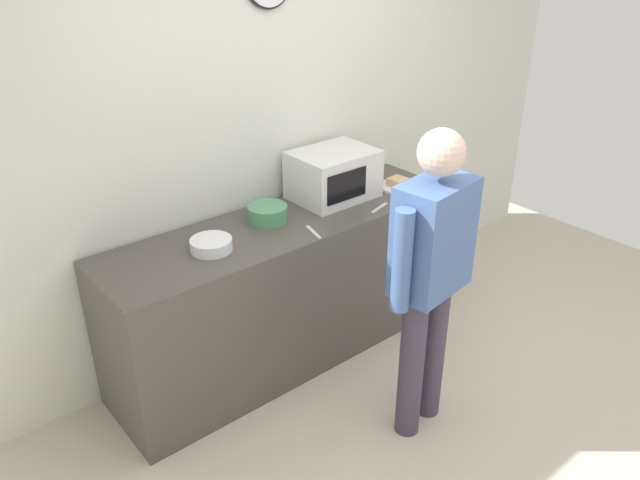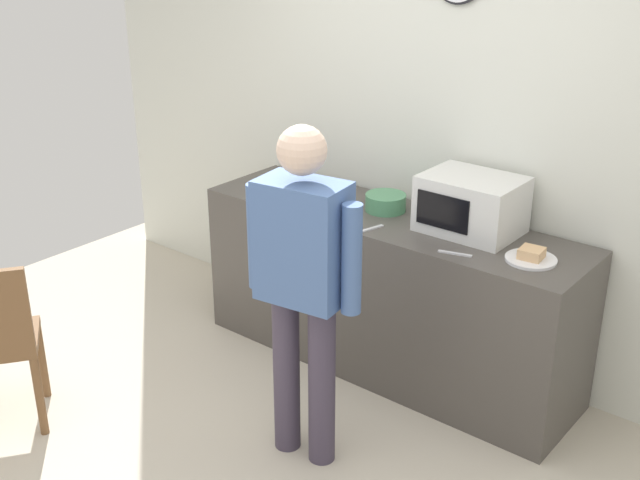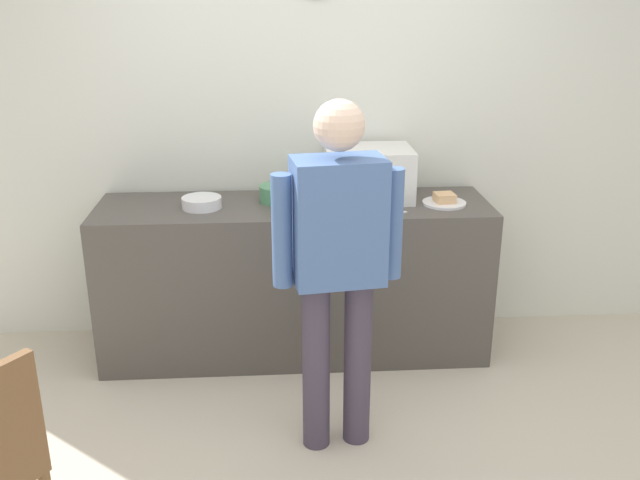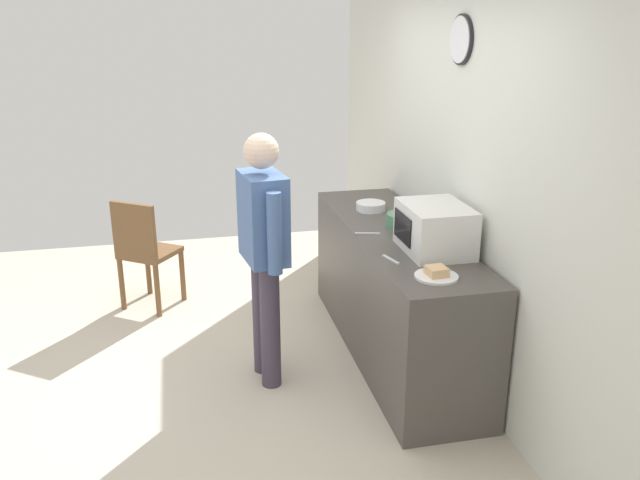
# 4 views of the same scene
# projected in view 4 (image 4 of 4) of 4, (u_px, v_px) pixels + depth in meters

# --- Properties ---
(ground_plane) EXTENTS (6.00, 6.00, 0.00)m
(ground_plane) POSITION_uv_depth(u_px,v_px,m) (227.00, 377.00, 4.51)
(ground_plane) COLOR beige
(back_wall) EXTENTS (5.40, 0.13, 2.60)m
(back_wall) POSITION_uv_depth(u_px,v_px,m) (458.00, 179.00, 4.42)
(back_wall) COLOR silver
(back_wall) RESTS_ON ground_plane
(kitchen_counter) EXTENTS (2.26, 0.62, 0.93)m
(kitchen_counter) POSITION_uv_depth(u_px,v_px,m) (394.00, 293.00, 4.72)
(kitchen_counter) COLOR #4C4742
(kitchen_counter) RESTS_ON ground_plane
(microwave) EXTENTS (0.50, 0.39, 0.30)m
(microwave) POSITION_uv_depth(u_px,v_px,m) (435.00, 228.00, 4.13)
(microwave) COLOR silver
(microwave) RESTS_ON kitchen_counter
(sandwich_plate) EXTENTS (0.25, 0.25, 0.07)m
(sandwich_plate) POSITION_uv_depth(u_px,v_px,m) (436.00, 274.00, 3.75)
(sandwich_plate) COLOR white
(sandwich_plate) RESTS_ON kitchen_counter
(salad_bowl) EXTENTS (0.23, 0.23, 0.09)m
(salad_bowl) POSITION_uv_depth(u_px,v_px,m) (403.00, 220.00, 4.64)
(salad_bowl) COLOR #4C8E60
(salad_bowl) RESTS_ON kitchen_counter
(cereal_bowl) EXTENTS (0.22, 0.22, 0.06)m
(cereal_bowl) POSITION_uv_depth(u_px,v_px,m) (371.00, 206.00, 5.03)
(cereal_bowl) COLOR white
(cereal_bowl) RESTS_ON kitchen_counter
(fork_utensil) EXTENTS (0.06, 0.17, 0.01)m
(fork_utensil) POSITION_uv_depth(u_px,v_px,m) (367.00, 233.00, 4.50)
(fork_utensil) COLOR silver
(fork_utensil) RESTS_ON kitchen_counter
(spoon_utensil) EXTENTS (0.17, 0.07, 0.01)m
(spoon_utensil) POSITION_uv_depth(u_px,v_px,m) (391.00, 259.00, 4.03)
(spoon_utensil) COLOR silver
(spoon_utensil) RESTS_ON kitchen_counter
(person_standing) EXTENTS (0.59, 0.29, 1.67)m
(person_standing) POSITION_uv_depth(u_px,v_px,m) (264.00, 241.00, 4.20)
(person_standing) COLOR #403749
(person_standing) RESTS_ON ground_plane
(wooden_chair) EXTENTS (0.56, 0.56, 0.94)m
(wooden_chair) POSITION_uv_depth(u_px,v_px,m) (144.00, 249.00, 5.41)
(wooden_chair) COLOR brown
(wooden_chair) RESTS_ON ground_plane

